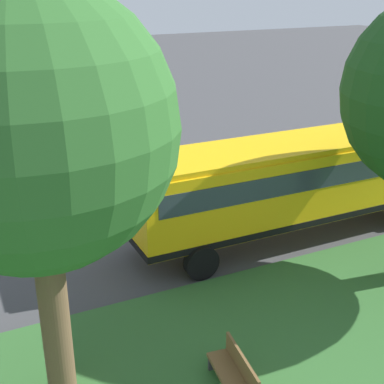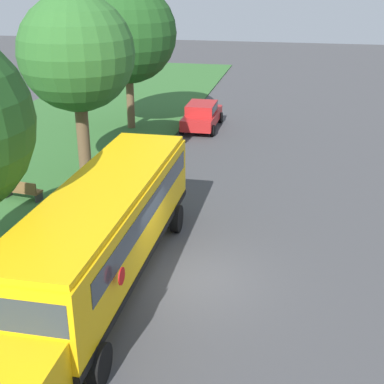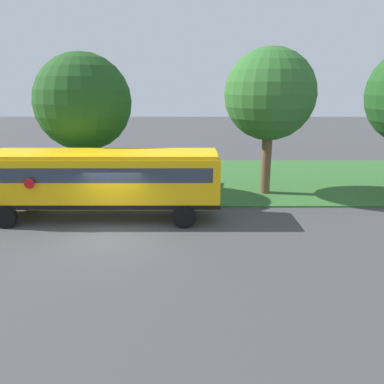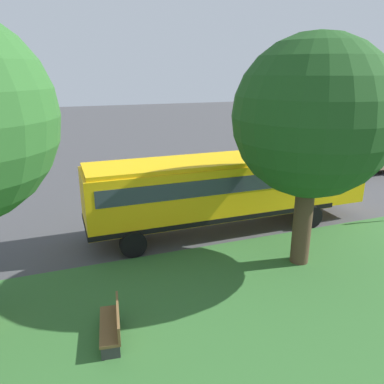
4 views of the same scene
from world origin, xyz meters
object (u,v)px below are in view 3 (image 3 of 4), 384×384
(school_bus, at_px, (99,179))
(park_bench, at_px, (209,179))
(oak_tree_roadside_mid, at_px, (270,95))
(oak_tree_beside_bus, at_px, (83,101))

(school_bus, relative_size, park_bench, 7.52)
(park_bench, bearing_deg, oak_tree_roadside_mid, 65.98)
(school_bus, distance_m, park_bench, 7.88)
(oak_tree_beside_bus, bearing_deg, oak_tree_roadside_mid, 91.22)
(school_bus, xyz_separation_m, park_bench, (-5.57, 5.38, -1.45))
(oak_tree_beside_bus, height_order, park_bench, oak_tree_beside_bus)
(school_bus, relative_size, oak_tree_roadside_mid, 1.54)
(oak_tree_roadside_mid, xyz_separation_m, park_bench, (-1.41, -3.15, -5.09))
(school_bus, xyz_separation_m, oak_tree_beside_bus, (-3.95, -1.55, 3.32))
(school_bus, relative_size, oak_tree_beside_bus, 1.60)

